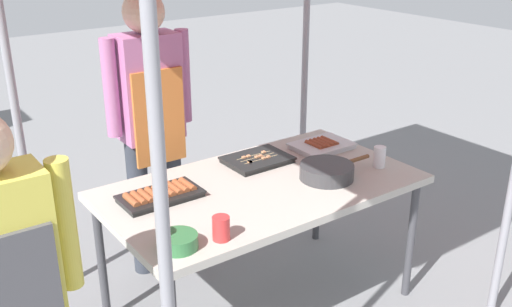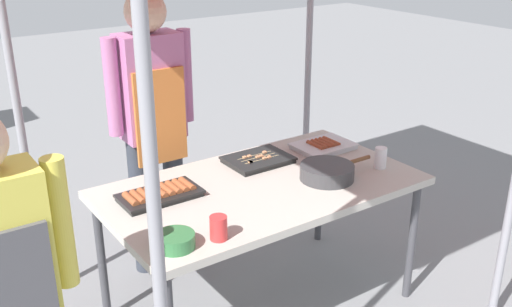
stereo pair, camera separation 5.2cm
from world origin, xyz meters
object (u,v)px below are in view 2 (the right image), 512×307
(vendor_woman, at_px, (152,112))
(drink_cup_near_edge, at_px, (218,228))
(tray_pork_links, at_px, (323,146))
(tray_grilled_sausages, at_px, (160,194))
(drink_cup_by_wok, at_px, (380,158))
(stall_table, at_px, (262,193))
(cooking_wok, at_px, (327,171))
(tray_meat_skewers, at_px, (258,160))
(condiment_bowl, at_px, (175,241))
(customer_nearby, at_px, (1,288))

(vendor_woman, bearing_deg, drink_cup_near_edge, 78.53)
(tray_pork_links, bearing_deg, vendor_woman, 147.87)
(tray_pork_links, bearing_deg, tray_grilled_sausages, -177.25)
(tray_grilled_sausages, bearing_deg, drink_cup_by_wok, -16.23)
(stall_table, distance_m, cooking_wok, 0.36)
(drink_cup_by_wok, bearing_deg, cooking_wok, 171.30)
(tray_pork_links, xyz_separation_m, drink_cup_by_wok, (0.07, -0.39, 0.04))
(stall_table, height_order, drink_cup_by_wok, drink_cup_by_wok)
(drink_cup_near_edge, relative_size, vendor_woman, 0.06)
(tray_meat_skewers, xyz_separation_m, drink_cup_by_wok, (0.50, -0.43, 0.04))
(condiment_bowl, xyz_separation_m, drink_cup_near_edge, (0.18, -0.04, 0.02))
(tray_meat_skewers, relative_size, drink_cup_by_wok, 3.04)
(tray_meat_skewers, xyz_separation_m, tray_pork_links, (0.43, -0.05, 0.00))
(tray_meat_skewers, bearing_deg, tray_pork_links, -6.14)
(drink_cup_near_edge, xyz_separation_m, vendor_woman, (0.22, 1.06, 0.19))
(tray_meat_skewers, distance_m, vendor_woman, 0.66)
(tray_pork_links, distance_m, drink_cup_by_wok, 0.39)
(tray_grilled_sausages, xyz_separation_m, drink_cup_near_edge, (0.03, -0.49, 0.03))
(stall_table, xyz_separation_m, customer_nearby, (-1.34, -0.40, 0.18))
(tray_meat_skewers, xyz_separation_m, drink_cup_near_edge, (-0.61, -0.59, 0.04))
(stall_table, relative_size, tray_pork_links, 4.73)
(tray_pork_links, bearing_deg, customer_nearby, -162.91)
(tray_grilled_sausages, distance_m, customer_nearby, 1.00)
(drink_cup_near_edge, height_order, vendor_woman, vendor_woman)
(tray_pork_links, bearing_deg, condiment_bowl, -157.86)
(tray_grilled_sausages, xyz_separation_m, drink_cup_by_wok, (1.15, -0.33, 0.03))
(cooking_wok, distance_m, drink_cup_near_edge, 0.81)
(tray_grilled_sausages, distance_m, cooking_wok, 0.86)
(stall_table, distance_m, tray_grilled_sausages, 0.53)
(stall_table, relative_size, vendor_woman, 0.96)
(tray_grilled_sausages, xyz_separation_m, cooking_wok, (0.82, -0.28, 0.02))
(tray_grilled_sausages, bearing_deg, drink_cup_near_edge, -86.19)
(tray_grilled_sausages, relative_size, tray_pork_links, 1.16)
(cooking_wok, bearing_deg, drink_cup_near_edge, -165.17)
(tray_grilled_sausages, height_order, drink_cup_by_wok, drink_cup_by_wok)
(condiment_bowl, bearing_deg, tray_grilled_sausages, 71.70)
(drink_cup_near_edge, bearing_deg, tray_meat_skewers, 43.86)
(tray_pork_links, relative_size, cooking_wok, 0.77)
(vendor_woman, bearing_deg, tray_pork_links, 147.87)
(tray_meat_skewers, height_order, customer_nearby, customer_nearby)
(stall_table, relative_size, drink_cup_near_edge, 15.11)
(stall_table, relative_size, drink_cup_by_wok, 13.88)
(vendor_woman, height_order, customer_nearby, vendor_woman)
(condiment_bowl, distance_m, drink_cup_by_wok, 1.30)
(tray_grilled_sausages, height_order, tray_pork_links, tray_grilled_sausages)
(drink_cup_near_edge, height_order, customer_nearby, customer_nearby)
(tray_pork_links, distance_m, condiment_bowl, 1.33)
(cooking_wok, bearing_deg, drink_cup_by_wok, -8.70)
(drink_cup_by_wok, bearing_deg, stall_table, 163.34)
(cooking_wok, height_order, vendor_woman, vendor_woman)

